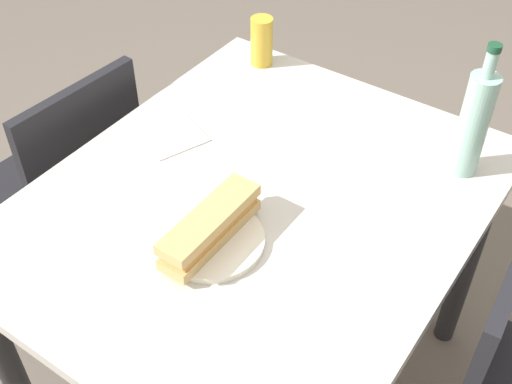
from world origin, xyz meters
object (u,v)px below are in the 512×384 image
at_px(chair_far, 73,182).
at_px(beer_glass, 262,41).
at_px(dining_table, 256,234).
at_px(baguette_sandwich_near, 209,226).
at_px(plate_near, 210,240).
at_px(knife_near, 187,229).
at_px(water_bottle, 474,123).

distance_m(chair_far, beer_glass, 0.68).
height_order(dining_table, baguette_sandwich_near, baguette_sandwich_near).
xyz_separation_m(plate_near, knife_near, (-0.01, 0.05, 0.01)).
xyz_separation_m(water_bottle, beer_glass, (0.11, 0.64, -0.06)).
bearing_deg(beer_glass, chair_far, 144.48).
relative_size(dining_table, baguette_sandwich_near, 4.25).
xyz_separation_m(dining_table, baguette_sandwich_near, (-0.16, 0.00, 0.16)).
bearing_deg(water_bottle, dining_table, 136.74).
relative_size(plate_near, baguette_sandwich_near, 0.87).
height_order(dining_table, plate_near, plate_near).
distance_m(chair_far, plate_near, 0.72).
distance_m(plate_near, beer_glass, 0.70).
bearing_deg(plate_near, chair_far, 76.38).
xyz_separation_m(knife_near, water_bottle, (0.52, -0.39, 0.11)).
bearing_deg(chair_far, beer_glass, -35.52).
bearing_deg(plate_near, water_bottle, -33.08).
distance_m(baguette_sandwich_near, beer_glass, 0.70).
xyz_separation_m(chair_far, water_bottle, (0.36, -0.97, 0.41)).
xyz_separation_m(plate_near, beer_glass, (0.63, 0.30, 0.06)).
xyz_separation_m(baguette_sandwich_near, knife_near, (-0.01, 0.05, -0.03)).
distance_m(baguette_sandwich_near, knife_near, 0.06).
distance_m(dining_table, beer_glass, 0.59).
height_order(baguette_sandwich_near, knife_near, baguette_sandwich_near).
relative_size(plate_near, water_bottle, 0.68).
bearing_deg(chair_far, baguette_sandwich_near, -103.62).
bearing_deg(beer_glass, water_bottle, -100.13).
distance_m(knife_near, water_bottle, 0.66).
xyz_separation_m(dining_table, beer_glass, (0.47, 0.31, 0.18)).
relative_size(dining_table, plate_near, 4.91).
bearing_deg(dining_table, chair_far, 90.49).
bearing_deg(chair_far, knife_near, -105.80).
bearing_deg(knife_near, plate_near, -77.38).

